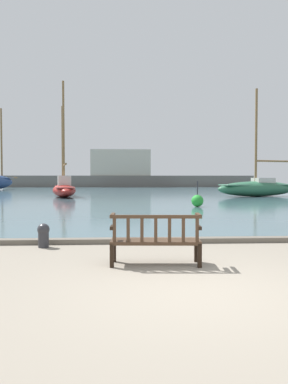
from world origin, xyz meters
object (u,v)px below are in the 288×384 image
object	(u,v)px
sailboat_nearest_port	(64,187)
channel_buoy	(197,201)
park_bench	(155,239)
sailboat_mid_starboard	(258,187)
mooring_bollard	(43,234)

from	to	relation	value
sailboat_nearest_port	channel_buoy	bearing A→B (deg)	-52.36
park_bench	sailboat_nearest_port	world-z (taller)	sailboat_nearest_port
sailboat_mid_starboard	mooring_bollard	world-z (taller)	sailboat_mid_starboard
sailboat_mid_starboard	park_bench	bearing A→B (deg)	-113.95
sailboat_nearest_port	sailboat_mid_starboard	xyz separation A→B (m)	(15.64, -0.41, -0.01)
mooring_bollard	sailboat_mid_starboard	bearing A→B (deg)	59.29
park_bench	sailboat_nearest_port	bearing A→B (deg)	102.82
sailboat_nearest_port	mooring_bollard	bearing A→B (deg)	-82.17
sailboat_mid_starboard	sailboat_nearest_port	bearing A→B (deg)	178.50
sailboat_mid_starboard	mooring_bollard	size ratio (longest dim) A/B	15.99
sailboat_mid_starboard	channel_buoy	size ratio (longest dim) A/B	6.56
park_bench	channel_buoy	xyz separation A→B (m)	(3.22, 12.43, -0.07)
mooring_bollard	channel_buoy	bearing A→B (deg)	62.17
park_bench	channel_buoy	world-z (taller)	channel_buoy
sailboat_nearest_port	mooring_bollard	distance (m)	21.92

